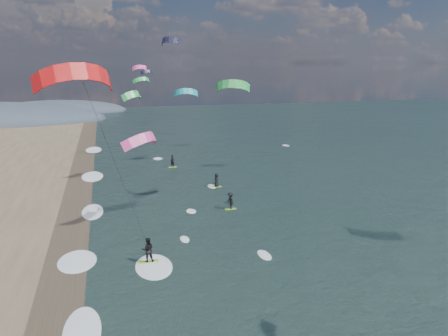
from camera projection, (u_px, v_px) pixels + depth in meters
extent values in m
cube|color=#382D23|center=(60.00, 298.00, 26.68)|extent=(3.00, 240.00, 0.00)
ellipsoid|color=#3D4756|center=(57.00, 112.00, 127.21)|extent=(40.00, 18.00, 7.00)
cube|color=#81C222|center=(148.00, 262.00, 31.43)|extent=(1.42, 0.44, 0.07)
imported|color=black|center=(148.00, 250.00, 31.21)|extent=(0.94, 0.76, 1.80)
ellipsoid|color=white|center=(154.00, 266.00, 30.77)|extent=(2.60, 4.20, 0.12)
cylinder|color=black|center=(119.00, 174.00, 26.43)|extent=(0.02, 0.02, 14.11)
cube|color=#81C222|center=(230.00, 209.00, 42.83)|extent=(1.10, 0.35, 0.05)
imported|color=black|center=(230.00, 201.00, 42.63)|extent=(0.83, 1.18, 1.67)
cube|color=#81C222|center=(217.00, 187.00, 50.54)|extent=(1.10, 0.35, 0.05)
imported|color=black|center=(217.00, 180.00, 50.35)|extent=(0.69, 0.87, 1.57)
cube|color=#81C222|center=(173.00, 167.00, 60.06)|extent=(1.10, 0.35, 0.05)
imported|color=black|center=(172.00, 161.00, 59.86)|extent=(0.71, 0.72, 1.68)
ellipsoid|color=white|center=(77.00, 332.00, 23.24)|extent=(2.40, 5.40, 0.11)
ellipsoid|color=white|center=(83.00, 261.00, 31.68)|extent=(2.40, 5.40, 0.11)
ellipsoid|color=white|center=(87.00, 212.00, 41.99)|extent=(2.40, 5.40, 0.11)
ellipsoid|color=white|center=(91.00, 177.00, 55.11)|extent=(2.40, 5.40, 0.11)
ellipsoid|color=white|center=(93.00, 150.00, 71.98)|extent=(2.40, 5.40, 0.11)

